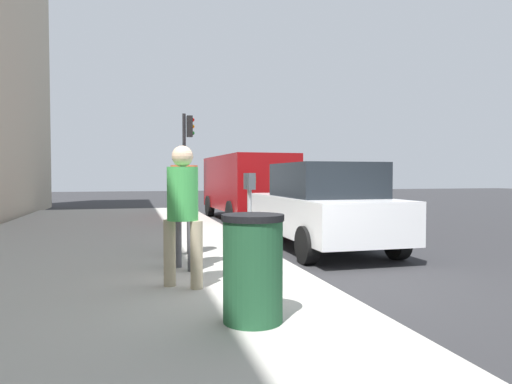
{
  "coord_description": "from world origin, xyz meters",
  "views": [
    {
      "loc": [
        -5.74,
        2.38,
        1.52
      ],
      "look_at": [
        2.09,
        0.29,
        1.23
      ],
      "focal_mm": 32.21,
      "sensor_mm": 36.0,
      "label": 1
    }
  ],
  "objects_px": {
    "pedestrian_bystander": "(183,205)",
    "parked_sedan_near": "(323,206)",
    "parking_meter": "(250,198)",
    "traffic_signal": "(187,146)",
    "trash_bin": "(253,268)",
    "pedestrian_at_meter": "(184,197)",
    "parked_van_far": "(247,183)",
    "parking_officer": "(182,196)"
  },
  "relations": [
    {
      "from": "pedestrian_at_meter",
      "to": "traffic_signal",
      "type": "height_order",
      "value": "traffic_signal"
    },
    {
      "from": "traffic_signal",
      "to": "pedestrian_bystander",
      "type": "bearing_deg",
      "value": 173.34
    },
    {
      "from": "parked_van_far",
      "to": "parking_meter",
      "type": "bearing_deg",
      "value": 166.6
    },
    {
      "from": "pedestrian_at_meter",
      "to": "traffic_signal",
      "type": "xyz_separation_m",
      "value": [
        10.0,
        -1.16,
        1.37
      ]
    },
    {
      "from": "pedestrian_bystander",
      "to": "traffic_signal",
      "type": "xyz_separation_m",
      "value": [
        11.1,
        -1.3,
        1.41
      ]
    },
    {
      "from": "parked_sedan_near",
      "to": "traffic_signal",
      "type": "relative_size",
      "value": 1.22
    },
    {
      "from": "parked_sedan_near",
      "to": "parking_meter",
      "type": "bearing_deg",
      "value": 129.92
    },
    {
      "from": "parking_officer",
      "to": "trash_bin",
      "type": "relative_size",
      "value": 1.72
    },
    {
      "from": "parking_officer",
      "to": "parked_van_far",
      "type": "bearing_deg",
      "value": 125.56
    },
    {
      "from": "parking_meter",
      "to": "parked_sedan_near",
      "type": "distance_m",
      "value": 2.56
    },
    {
      "from": "pedestrian_at_meter",
      "to": "traffic_signal",
      "type": "distance_m",
      "value": 10.16
    },
    {
      "from": "parking_officer",
      "to": "parked_sedan_near",
      "type": "height_order",
      "value": "parking_officer"
    },
    {
      "from": "parking_meter",
      "to": "parked_van_far",
      "type": "xyz_separation_m",
      "value": [
        8.19,
        -1.95,
        0.09
      ]
    },
    {
      "from": "parking_meter",
      "to": "pedestrian_bystander",
      "type": "distance_m",
      "value": 1.88
    },
    {
      "from": "parking_officer",
      "to": "parked_sedan_near",
      "type": "xyz_separation_m",
      "value": [
        0.81,
        -2.93,
        -0.27
      ]
    },
    {
      "from": "pedestrian_at_meter",
      "to": "parking_officer",
      "type": "relative_size",
      "value": 1.03
    },
    {
      "from": "parking_meter",
      "to": "pedestrian_at_meter",
      "type": "distance_m",
      "value": 1.12
    },
    {
      "from": "parked_van_far",
      "to": "traffic_signal",
      "type": "distance_m",
      "value": 2.71
    },
    {
      "from": "parked_van_far",
      "to": "pedestrian_at_meter",
      "type": "bearing_deg",
      "value": 160.51
    },
    {
      "from": "pedestrian_bystander",
      "to": "trash_bin",
      "type": "height_order",
      "value": "pedestrian_bystander"
    },
    {
      "from": "parking_meter",
      "to": "pedestrian_bystander",
      "type": "relative_size",
      "value": 0.81
    },
    {
      "from": "pedestrian_bystander",
      "to": "parked_sedan_near",
      "type": "distance_m",
      "value": 4.41
    },
    {
      "from": "pedestrian_at_meter",
      "to": "parked_van_far",
      "type": "bearing_deg",
      "value": 39.67
    },
    {
      "from": "parked_sedan_near",
      "to": "trash_bin",
      "type": "distance_m",
      "value": 5.29
    },
    {
      "from": "pedestrian_at_meter",
      "to": "trash_bin",
      "type": "distance_m",
      "value": 2.68
    },
    {
      "from": "parking_meter",
      "to": "parked_sedan_near",
      "type": "xyz_separation_m",
      "value": [
        1.63,
        -1.95,
        -0.27
      ]
    },
    {
      "from": "parked_sedan_near",
      "to": "parked_van_far",
      "type": "height_order",
      "value": "parked_van_far"
    },
    {
      "from": "pedestrian_bystander",
      "to": "traffic_signal",
      "type": "height_order",
      "value": "traffic_signal"
    },
    {
      "from": "parking_meter",
      "to": "pedestrian_bystander",
      "type": "bearing_deg",
      "value": 140.1
    },
    {
      "from": "parking_meter",
      "to": "trash_bin",
      "type": "xyz_separation_m",
      "value": [
        -2.94,
        0.71,
        -0.51
      ]
    },
    {
      "from": "parked_sedan_near",
      "to": "parking_officer",
      "type": "bearing_deg",
      "value": 105.47
    },
    {
      "from": "pedestrian_bystander",
      "to": "parking_officer",
      "type": "distance_m",
      "value": 2.27
    },
    {
      "from": "parking_meter",
      "to": "pedestrian_bystander",
      "type": "xyz_separation_m",
      "value": [
        -1.44,
        1.2,
        0.0
      ]
    },
    {
      "from": "parking_officer",
      "to": "pedestrian_bystander",
      "type": "bearing_deg",
      "value": -38.51
    },
    {
      "from": "parking_officer",
      "to": "traffic_signal",
      "type": "distance_m",
      "value": 9.01
    },
    {
      "from": "pedestrian_bystander",
      "to": "parking_officer",
      "type": "xyz_separation_m",
      "value": [
        2.26,
        -0.23,
        0.0
      ]
    },
    {
      "from": "parking_officer",
      "to": "parking_meter",
      "type": "bearing_deg",
      "value": 17.15
    },
    {
      "from": "parked_sedan_near",
      "to": "traffic_signal",
      "type": "height_order",
      "value": "traffic_signal"
    },
    {
      "from": "parking_meter",
      "to": "parking_officer",
      "type": "xyz_separation_m",
      "value": [
        0.82,
        0.98,
        0.0
      ]
    },
    {
      "from": "parking_meter",
      "to": "trash_bin",
      "type": "distance_m",
      "value": 3.07
    },
    {
      "from": "parking_meter",
      "to": "parking_officer",
      "type": "distance_m",
      "value": 1.28
    },
    {
      "from": "trash_bin",
      "to": "parked_sedan_near",
      "type": "bearing_deg",
      "value": -30.16
    }
  ]
}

